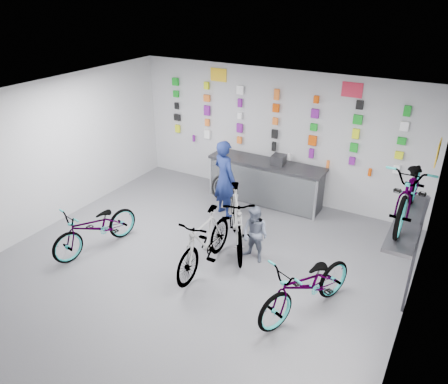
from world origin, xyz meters
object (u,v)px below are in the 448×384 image
Objects in this scene: bike_center at (204,241)px; customer at (255,234)px; bike_right at (307,286)px; counter at (265,183)px; bike_service at (237,220)px; bike_left at (96,227)px; clerk at (225,179)px.

customer is (0.67, 0.66, -0.01)m from bike_center.
customer is (-1.32, 0.90, 0.04)m from bike_right.
counter is 1.34× the size of bike_service.
bike_left is (-1.95, -3.42, -0.01)m from counter.
clerk is 1.57× the size of customer.
counter is 2.92m from bike_center.
counter is 1.39× the size of bike_right.
clerk is at bearing 164.07° from bike_right.
counter is at bearing 66.25° from bike_service.
bike_service is 0.54m from customer.
bike_center is at bearing -86.77° from counter.
bike_left is 2.68m from bike_service.
bike_left is 1.66× the size of customer.
bike_right is at bearing 16.29° from bike_left.
clerk is (-2.68, 2.17, 0.35)m from bike_right.
bike_left is at bearing -168.79° from bike_center.
bike_left is at bearing -119.72° from counter.
bike_service reaches higher than customer.
customer is (0.83, -2.26, 0.06)m from counter.
bike_center is (2.12, 0.50, 0.08)m from bike_left.
bike_center is at bearing -163.63° from bike_right.
bike_left is 2.85m from clerk.
counter is 3.94m from bike_left.
bike_service is 1.85× the size of customer.
clerk reaches higher than bike_service.
bike_center is 0.90m from bike_service.
clerk reaches higher than customer.
bike_service is (2.29, 1.38, 0.13)m from bike_left.
clerk is (-0.87, 1.06, 0.25)m from bike_service.
clerk is at bearing 72.30° from bike_left.
bike_right is at bearing -64.66° from bike_service.
bike_center is 2.08m from clerk.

